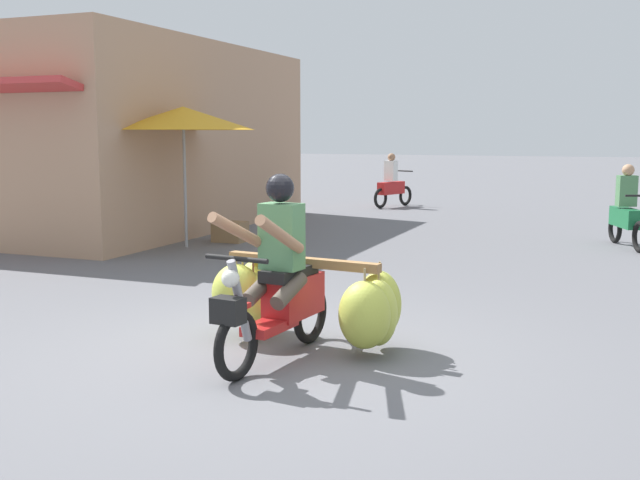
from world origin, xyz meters
TOP-DOWN VIEW (x-y plane):
  - ground_plane at (0.00, 0.00)m, footprint 120.00×120.00m
  - motorbike_main_loaded at (0.04, 0.28)m, footprint 1.83×1.89m
  - motorbike_distant_ahead_left at (2.83, 7.88)m, footprint 0.73×1.55m
  - motorbike_distant_ahead_right at (-2.82, 13.13)m, footprint 0.72×1.55m
  - shopfront_building at (-6.62, 7.22)m, footprint 4.24×8.08m
  - market_umbrella_near_shop at (-4.08, 5.11)m, footprint 2.38×2.38m
  - produce_crate at (-3.69, 5.95)m, footprint 0.56×0.40m

SIDE VIEW (x-z plane):
  - ground_plane at x=0.00m, z-range 0.00..0.00m
  - produce_crate at x=-3.69m, z-range 0.00..0.36m
  - motorbike_main_loaded at x=0.04m, z-range -0.31..1.27m
  - motorbike_distant_ahead_left at x=2.83m, z-range -0.13..1.27m
  - motorbike_distant_ahead_right at x=-2.82m, z-range -0.13..1.27m
  - shopfront_building at x=-6.62m, z-range 0.00..3.65m
  - market_umbrella_near_shop at x=-4.08m, z-range 0.98..3.33m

